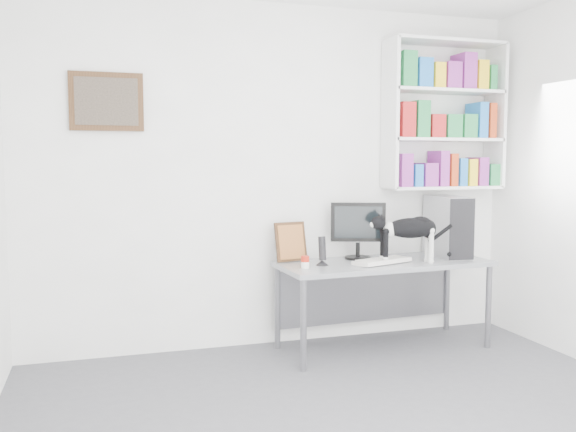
{
  "coord_description": "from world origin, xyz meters",
  "views": [
    {
      "loc": [
        -1.36,
        -2.67,
        1.48
      ],
      "look_at": [
        -0.06,
        1.53,
        1.08
      ],
      "focal_mm": 38.0,
      "sensor_mm": 36.0,
      "label": 1
    }
  ],
  "objects_px": {
    "desk": "(383,305)",
    "cat": "(409,240)",
    "monitor": "(358,230)",
    "bookshelf": "(444,116)",
    "keyboard": "(382,261)",
    "pc_tower": "(448,226)",
    "speaker": "(322,250)",
    "leaning_print": "(291,241)",
    "soup_can": "(305,262)"
  },
  "relations": [
    {
      "from": "pc_tower",
      "to": "speaker",
      "type": "distance_m",
      "value": 1.15
    },
    {
      "from": "pc_tower",
      "to": "bookshelf",
      "type": "bearing_deg",
      "value": 81.41
    },
    {
      "from": "desk",
      "to": "speaker",
      "type": "xyz_separation_m",
      "value": [
        -0.52,
        -0.03,
        0.46
      ]
    },
    {
      "from": "pc_tower",
      "to": "leaning_print",
      "type": "bearing_deg",
      "value": -179.53
    },
    {
      "from": "desk",
      "to": "cat",
      "type": "distance_m",
      "value": 0.56
    },
    {
      "from": "pc_tower",
      "to": "leaning_print",
      "type": "xyz_separation_m",
      "value": [
        -1.31,
        0.13,
        -0.09
      ]
    },
    {
      "from": "cat",
      "to": "speaker",
      "type": "bearing_deg",
      "value": 176.9
    },
    {
      "from": "pc_tower",
      "to": "leaning_print",
      "type": "distance_m",
      "value": 1.32
    },
    {
      "from": "keyboard",
      "to": "soup_can",
      "type": "xyz_separation_m",
      "value": [
        -0.63,
        -0.02,
        0.03
      ]
    },
    {
      "from": "pc_tower",
      "to": "leaning_print",
      "type": "height_order",
      "value": "pc_tower"
    },
    {
      "from": "desk",
      "to": "bookshelf",
      "type": "bearing_deg",
      "value": 17.53
    },
    {
      "from": "keyboard",
      "to": "leaning_print",
      "type": "relative_size",
      "value": 1.48
    },
    {
      "from": "bookshelf",
      "to": "pc_tower",
      "type": "height_order",
      "value": "bookshelf"
    },
    {
      "from": "bookshelf",
      "to": "cat",
      "type": "bearing_deg",
      "value": -143.34
    },
    {
      "from": "cat",
      "to": "soup_can",
      "type": "bearing_deg",
      "value": -175.96
    },
    {
      "from": "bookshelf",
      "to": "desk",
      "type": "distance_m",
      "value": 1.66
    },
    {
      "from": "keyboard",
      "to": "speaker",
      "type": "relative_size",
      "value": 2.07
    },
    {
      "from": "desk",
      "to": "cat",
      "type": "xyz_separation_m",
      "value": [
        0.14,
        -0.14,
        0.53
      ]
    },
    {
      "from": "desk",
      "to": "leaning_print",
      "type": "bearing_deg",
      "value": 159.75
    },
    {
      "from": "speaker",
      "to": "cat",
      "type": "distance_m",
      "value": 0.68
    },
    {
      "from": "monitor",
      "to": "soup_can",
      "type": "xyz_separation_m",
      "value": [
        -0.54,
        -0.27,
        -0.19
      ]
    },
    {
      "from": "desk",
      "to": "monitor",
      "type": "relative_size",
      "value": 3.61
    },
    {
      "from": "monitor",
      "to": "keyboard",
      "type": "xyz_separation_m",
      "value": [
        0.09,
        -0.25,
        -0.21
      ]
    },
    {
      "from": "monitor",
      "to": "speaker",
      "type": "height_order",
      "value": "monitor"
    },
    {
      "from": "pc_tower",
      "to": "soup_can",
      "type": "xyz_separation_m",
      "value": [
        -1.3,
        -0.2,
        -0.2
      ]
    },
    {
      "from": "bookshelf",
      "to": "speaker",
      "type": "relative_size",
      "value": 5.48
    },
    {
      "from": "desk",
      "to": "keyboard",
      "type": "bearing_deg",
      "value": -126.94
    },
    {
      "from": "bookshelf",
      "to": "monitor",
      "type": "relative_size",
      "value": 2.69
    },
    {
      "from": "keyboard",
      "to": "speaker",
      "type": "height_order",
      "value": "speaker"
    },
    {
      "from": "keyboard",
      "to": "leaning_print",
      "type": "height_order",
      "value": "leaning_print"
    },
    {
      "from": "bookshelf",
      "to": "keyboard",
      "type": "bearing_deg",
      "value": -155.09
    },
    {
      "from": "bookshelf",
      "to": "keyboard",
      "type": "height_order",
      "value": "bookshelf"
    },
    {
      "from": "bookshelf",
      "to": "pc_tower",
      "type": "bearing_deg",
      "value": -104.56
    },
    {
      "from": "speaker",
      "to": "leaning_print",
      "type": "bearing_deg",
      "value": 121.5
    },
    {
      "from": "bookshelf",
      "to": "keyboard",
      "type": "distance_m",
      "value": 1.39
    },
    {
      "from": "speaker",
      "to": "soup_can",
      "type": "distance_m",
      "value": 0.19
    },
    {
      "from": "desk",
      "to": "cat",
      "type": "height_order",
      "value": "cat"
    },
    {
      "from": "desk",
      "to": "pc_tower",
      "type": "xyz_separation_m",
      "value": [
        0.62,
        0.09,
        0.59
      ]
    },
    {
      "from": "keyboard",
      "to": "pc_tower",
      "type": "distance_m",
      "value": 0.73
    },
    {
      "from": "monitor",
      "to": "pc_tower",
      "type": "xyz_separation_m",
      "value": [
        0.77,
        -0.08,
        0.02
      ]
    },
    {
      "from": "desk",
      "to": "pc_tower",
      "type": "distance_m",
      "value": 0.86
    },
    {
      "from": "desk",
      "to": "monitor",
      "type": "bearing_deg",
      "value": 129.08
    },
    {
      "from": "bookshelf",
      "to": "leaning_print",
      "type": "relative_size",
      "value": 3.91
    },
    {
      "from": "monitor",
      "to": "speaker",
      "type": "xyz_separation_m",
      "value": [
        -0.38,
        -0.2,
        -0.12
      ]
    },
    {
      "from": "speaker",
      "to": "leaning_print",
      "type": "relative_size",
      "value": 0.71
    },
    {
      "from": "bookshelf",
      "to": "leaning_print",
      "type": "bearing_deg",
      "value": -178.66
    },
    {
      "from": "desk",
      "to": "soup_can",
      "type": "xyz_separation_m",
      "value": [
        -0.69,
        -0.11,
        0.39
      ]
    },
    {
      "from": "speaker",
      "to": "cat",
      "type": "bearing_deg",
      "value": -12.66
    },
    {
      "from": "bookshelf",
      "to": "speaker",
      "type": "height_order",
      "value": "bookshelf"
    },
    {
      "from": "desk",
      "to": "pc_tower",
      "type": "bearing_deg",
      "value": 5.16
    }
  ]
}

